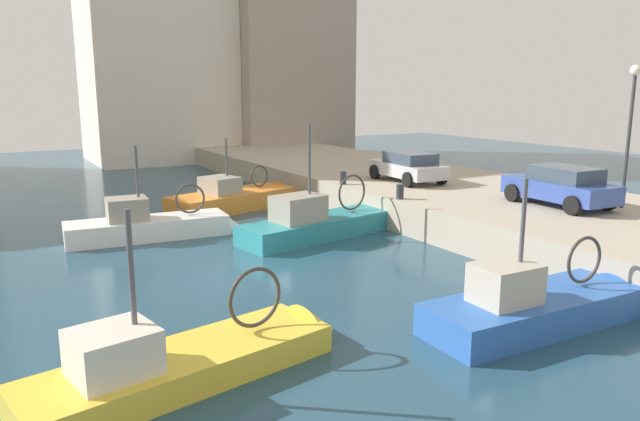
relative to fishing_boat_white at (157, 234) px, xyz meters
name	(u,v)px	position (x,y,z in m)	size (l,w,h in m)	color
water_surface	(238,274)	(0.86, -5.51, -0.12)	(80.00, 80.00, 0.00)	navy
quay_wall	(519,213)	(12.36, -5.51, 0.48)	(9.00, 56.00, 1.20)	#ADA08C
fishing_boat_white	(157,234)	(0.00, 0.00, 0.00)	(6.48, 2.21, 4.05)	white
fishing_boat_yellow	(200,369)	(-2.14, -10.95, 0.00)	(6.80, 2.82, 4.11)	gold
fishing_boat_teal	(323,232)	(5.30, -2.82, 0.04)	(7.05, 2.90, 4.85)	teal
fishing_boat_blue	(544,318)	(5.55, -12.45, -0.01)	(6.29, 2.18, 4.23)	#2D60B7
fishing_boat_orange	(239,206)	(4.58, 3.44, -0.02)	(6.80, 3.63, 4.09)	orange
parked_car_blue	(561,186)	(12.25, -7.39, 1.80)	(2.10, 4.04, 1.40)	#334C9E
parked_car_silver	(408,166)	(11.07, -0.33, 1.76)	(2.13, 4.00, 1.31)	#B7B7BC
mooring_bollard_mid	(400,192)	(8.21, -3.51, 1.36)	(0.28, 0.28, 0.55)	#2D2D33
mooring_bollard_north	(343,178)	(8.21, 0.49, 1.36)	(0.28, 0.28, 0.55)	#2D2D33
quay_streetlamp	(631,113)	(13.86, -8.68, 4.34)	(0.36, 0.36, 4.83)	#38383D
waterfront_building_east_mid	(285,60)	(15.81, 20.91, 7.21)	(9.05, 6.56, 14.61)	#A39384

